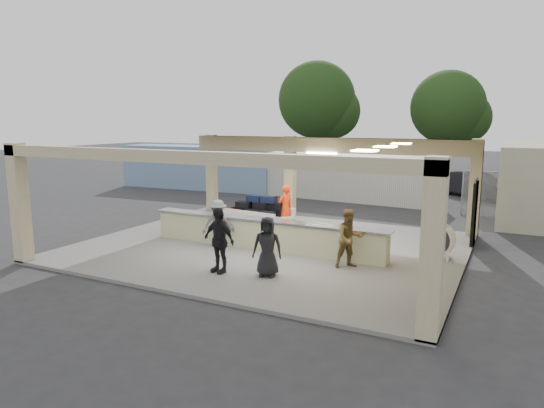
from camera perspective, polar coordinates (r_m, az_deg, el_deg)
The scene contains 15 objects.
ground at distance 16.15m, azimuth -0.11°, elevation -5.22°, with size 120.00×120.00×0.00m, color #27272A.
pavilion at distance 16.34m, azimuth 1.60°, elevation -0.19°, with size 12.01×10.00×3.55m.
baggage_counter at distance 15.57m, azimuth -0.95°, elevation -3.56°, with size 8.20×0.58×0.98m.
luggage_cart at distance 18.01m, azimuth -1.74°, elevation -0.95°, with size 2.45×1.66×1.35m.
drum_fan at distance 15.35m, azimuth 18.98°, elevation -3.96°, with size 1.02×0.60×1.07m.
baggage_handler at distance 17.85m, azimuth 1.58°, elevation -0.53°, with size 0.65×0.35×1.77m, color #FF3B0D.
passenger_a at distance 13.72m, azimuth 9.10°, elevation -4.03°, with size 0.81×0.36×1.66m, color brown.
passenger_b at distance 13.21m, azimuth -6.28°, elevation -4.25°, with size 1.04×0.38×1.78m, color black.
passenger_c at distance 15.67m, azimuth -6.37°, elevation -2.38°, with size 1.03×0.36×1.59m, color #55545A.
passenger_d at distance 12.83m, azimuth -0.56°, elevation -5.03°, with size 0.78×0.32×1.60m, color black.
car_dark at distance 28.94m, azimuth 22.75°, elevation 2.13°, with size 1.50×4.25×1.42m, color black.
container_white at distance 26.80m, azimuth 6.57°, elevation 3.37°, with size 11.20×2.24×2.43m, color silver.
container_blue at distance 30.69m, azimuth -8.42°, elevation 4.32°, with size 10.09×2.42×2.62m, color #708BB4.
tree_left at distance 40.84m, azimuth 5.79°, elevation 11.71°, with size 6.60×6.30×9.00m.
tree_mid at distance 40.35m, azimuth 20.43°, elevation 10.29°, with size 6.00×5.60×8.00m.
Camera 1 is at (7.08, -13.90, 4.18)m, focal length 32.00 mm.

